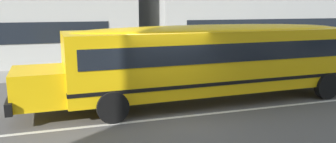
% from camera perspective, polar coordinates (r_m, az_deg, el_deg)
% --- Properties ---
extents(ground_plane, '(400.00, 400.00, 0.00)m').
position_cam_1_polar(ground_plane, '(10.33, 0.72, -7.71)').
color(ground_plane, '#54514F').
extents(sidewalk_far, '(120.00, 3.00, 0.01)m').
position_cam_1_polar(sidewalk_far, '(18.09, -7.85, 0.29)').
color(sidewalk_far, gray).
rests_on(sidewalk_far, ground_plane).
extents(lane_centreline, '(110.00, 0.16, 0.01)m').
position_cam_1_polar(lane_centreline, '(10.32, 0.72, -7.69)').
color(lane_centreline, silver).
rests_on(lane_centreline, ground_plane).
extents(school_bus, '(11.95, 2.84, 2.66)m').
position_cam_1_polar(school_bus, '(11.88, 7.05, 2.51)').
color(school_bus, yellow).
rests_on(school_bus, ground_plane).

